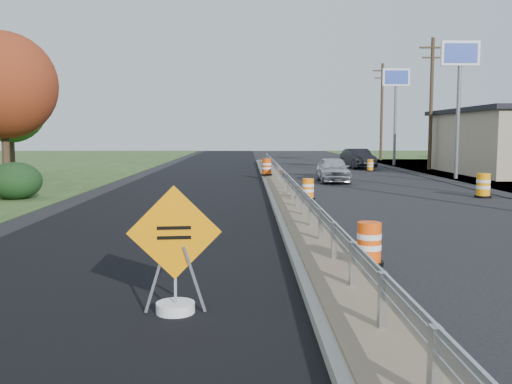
{
  "coord_description": "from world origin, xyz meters",
  "views": [
    {
      "loc": [
        -1.7,
        -16.93,
        2.66
      ],
      "look_at": [
        -1.45,
        -1.86,
        1.1
      ],
      "focal_mm": 40.0,
      "sensor_mm": 36.0,
      "label": 1
    }
  ],
  "objects_px": {
    "car_silver": "(333,169)",
    "car_dark_mid": "(358,159)",
    "barrel_median_near": "(369,245)",
    "barrel_shoulder_near": "(483,186)",
    "barrel_median_far": "(267,167)",
    "caution_sign": "(175,281)",
    "barrel_shoulder_far": "(359,159)",
    "barrel_median_mid": "(308,190)",
    "barrel_shoulder_mid": "(371,166)"
  },
  "relations": [
    {
      "from": "barrel_median_mid",
      "to": "barrel_shoulder_near",
      "type": "bearing_deg",
      "value": 18.63
    },
    {
      "from": "barrel_median_near",
      "to": "barrel_shoulder_near",
      "type": "height_order",
      "value": "barrel_median_near"
    },
    {
      "from": "barrel_shoulder_near",
      "to": "barrel_shoulder_far",
      "type": "relative_size",
      "value": 1.01
    },
    {
      "from": "barrel_shoulder_mid",
      "to": "car_dark_mid",
      "type": "xyz_separation_m",
      "value": [
        -0.25,
        3.32,
        0.35
      ]
    },
    {
      "from": "car_silver",
      "to": "car_dark_mid",
      "type": "distance_m",
      "value": 12.74
    },
    {
      "from": "barrel_shoulder_mid",
      "to": "car_silver",
      "type": "distance_m",
      "value": 9.72
    },
    {
      "from": "barrel_median_mid",
      "to": "car_silver",
      "type": "bearing_deg",
      "value": 76.42
    },
    {
      "from": "barrel_median_near",
      "to": "barrel_shoulder_mid",
      "type": "distance_m",
      "value": 30.24
    },
    {
      "from": "barrel_shoulder_mid",
      "to": "car_silver",
      "type": "height_order",
      "value": "car_silver"
    },
    {
      "from": "barrel_shoulder_mid",
      "to": "barrel_shoulder_far",
      "type": "xyz_separation_m",
      "value": [
        0.78,
        8.03,
        0.08
      ]
    },
    {
      "from": "barrel_median_mid",
      "to": "barrel_median_far",
      "type": "bearing_deg",
      "value": 95.21
    },
    {
      "from": "caution_sign",
      "to": "barrel_shoulder_near",
      "type": "xyz_separation_m",
      "value": [
        10.85,
        15.08,
        -0.0
      ]
    },
    {
      "from": "barrel_shoulder_mid",
      "to": "caution_sign",
      "type": "bearing_deg",
      "value": -107.16
    },
    {
      "from": "barrel_median_near",
      "to": "barrel_shoulder_near",
      "type": "distance_m",
      "value": 15.05
    },
    {
      "from": "car_dark_mid",
      "to": "car_silver",
      "type": "bearing_deg",
      "value": -114.07
    },
    {
      "from": "caution_sign",
      "to": "barrel_median_near",
      "type": "xyz_separation_m",
      "value": [
        3.31,
        2.06,
        0.13
      ]
    },
    {
      "from": "barrel_median_near",
      "to": "car_silver",
      "type": "relative_size",
      "value": 0.2
    },
    {
      "from": "barrel_median_mid",
      "to": "car_dark_mid",
      "type": "relative_size",
      "value": 0.17
    },
    {
      "from": "car_silver",
      "to": "barrel_shoulder_mid",
      "type": "bearing_deg",
      "value": 67.23
    },
    {
      "from": "caution_sign",
      "to": "barrel_median_near",
      "type": "distance_m",
      "value": 3.9
    },
    {
      "from": "barrel_shoulder_mid",
      "to": "car_dark_mid",
      "type": "relative_size",
      "value": 0.18
    },
    {
      "from": "barrel_shoulder_near",
      "to": "car_silver",
      "type": "height_order",
      "value": "car_silver"
    },
    {
      "from": "barrel_median_mid",
      "to": "barrel_shoulder_far",
      "type": "height_order",
      "value": "barrel_median_mid"
    },
    {
      "from": "caution_sign",
      "to": "barrel_shoulder_near",
      "type": "bearing_deg",
      "value": 48.73
    },
    {
      "from": "barrel_median_far",
      "to": "barrel_shoulder_mid",
      "type": "distance_m",
      "value": 10.3
    },
    {
      "from": "caution_sign",
      "to": "barrel_median_mid",
      "type": "xyz_separation_m",
      "value": [
        3.31,
        12.54,
        0.12
      ]
    },
    {
      "from": "caution_sign",
      "to": "car_silver",
      "type": "distance_m",
      "value": 23.47
    },
    {
      "from": "caution_sign",
      "to": "car_dark_mid",
      "type": "height_order",
      "value": "caution_sign"
    },
    {
      "from": "car_silver",
      "to": "car_dark_mid",
      "type": "height_order",
      "value": "car_dark_mid"
    },
    {
      "from": "barrel_median_far",
      "to": "barrel_shoulder_near",
      "type": "height_order",
      "value": "barrel_median_far"
    },
    {
      "from": "barrel_shoulder_far",
      "to": "barrel_median_near",
      "type": "bearing_deg",
      "value": -100.89
    },
    {
      "from": "barrel_median_near",
      "to": "barrel_shoulder_mid",
      "type": "xyz_separation_m",
      "value": [
        6.45,
        29.55,
        -0.22
      ]
    },
    {
      "from": "barrel_median_far",
      "to": "barrel_shoulder_mid",
      "type": "height_order",
      "value": "barrel_median_far"
    },
    {
      "from": "barrel_median_near",
      "to": "car_dark_mid",
      "type": "bearing_deg",
      "value": 79.31
    },
    {
      "from": "barrel_shoulder_near",
      "to": "car_dark_mid",
      "type": "height_order",
      "value": "car_dark_mid"
    },
    {
      "from": "barrel_shoulder_far",
      "to": "car_dark_mid",
      "type": "bearing_deg",
      "value": -102.3
    },
    {
      "from": "car_silver",
      "to": "barrel_shoulder_near",
      "type": "bearing_deg",
      "value": -55.02
    },
    {
      "from": "barrel_shoulder_far",
      "to": "car_dark_mid",
      "type": "distance_m",
      "value": 4.83
    },
    {
      "from": "caution_sign",
      "to": "barrel_shoulder_near",
      "type": "relative_size",
      "value": 1.89
    },
    {
      "from": "barrel_median_mid",
      "to": "barrel_median_far",
      "type": "distance_m",
      "value": 12.13
    },
    {
      "from": "car_dark_mid",
      "to": "barrel_shoulder_near",
      "type": "bearing_deg",
      "value": -93.15
    },
    {
      "from": "barrel_shoulder_far",
      "to": "car_silver",
      "type": "xyz_separation_m",
      "value": [
        -4.77,
        -16.9,
        0.21
      ]
    },
    {
      "from": "caution_sign",
      "to": "barrel_shoulder_mid",
      "type": "distance_m",
      "value": 33.08
    },
    {
      "from": "caution_sign",
      "to": "barrel_shoulder_far",
      "type": "distance_m",
      "value": 41.02
    },
    {
      "from": "barrel_median_near",
      "to": "barrel_shoulder_near",
      "type": "xyz_separation_m",
      "value": [
        7.54,
        13.02,
        -0.13
      ]
    },
    {
      "from": "barrel_median_mid",
      "to": "car_silver",
      "type": "xyz_separation_m",
      "value": [
        2.46,
        10.21,
        0.09
      ]
    },
    {
      "from": "caution_sign",
      "to": "barrel_median_far",
      "type": "xyz_separation_m",
      "value": [
        2.21,
        24.62,
        0.21
      ]
    },
    {
      "from": "barrel_median_mid",
      "to": "caution_sign",
      "type": "bearing_deg",
      "value": -104.79
    },
    {
      "from": "caution_sign",
      "to": "barrel_shoulder_far",
      "type": "relative_size",
      "value": 1.91
    },
    {
      "from": "barrel_median_mid",
      "to": "car_dark_mid",
      "type": "distance_m",
      "value": 23.23
    }
  ]
}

